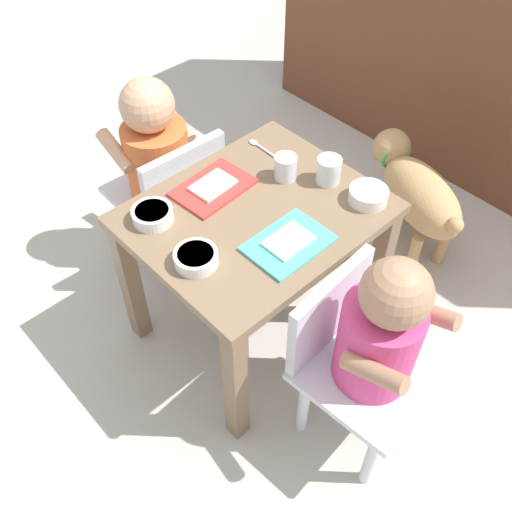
% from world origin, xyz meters
% --- Properties ---
extents(ground_plane, '(7.00, 7.00, 0.00)m').
position_xyz_m(ground_plane, '(0.00, 0.00, 0.00)').
color(ground_plane, '#B2ADA3').
extents(kitchen_cabinet_back, '(1.74, 0.35, 0.97)m').
position_xyz_m(kitchen_cabinet_back, '(0.00, 1.15, 0.48)').
color(kitchen_cabinet_back, brown).
rests_on(kitchen_cabinet_back, ground).
extents(dining_table, '(0.48, 0.58, 0.46)m').
position_xyz_m(dining_table, '(0.00, 0.00, 0.37)').
color(dining_table, '#7A6047').
rests_on(dining_table, ground).
extents(seated_child_left, '(0.29, 0.29, 0.63)m').
position_xyz_m(seated_child_left, '(-0.40, 0.00, 0.39)').
color(seated_child_left, silver).
rests_on(seated_child_left, ground).
extents(seated_child_right, '(0.30, 0.30, 0.63)m').
position_xyz_m(seated_child_right, '(0.40, -0.03, 0.39)').
color(seated_child_right, silver).
rests_on(seated_child_right, ground).
extents(dog, '(0.46, 0.30, 0.32)m').
position_xyz_m(dog, '(0.08, 0.62, 0.21)').
color(dog, tan).
rests_on(dog, ground).
extents(food_tray_left, '(0.15, 0.20, 0.02)m').
position_xyz_m(food_tray_left, '(-0.13, -0.02, 0.47)').
color(food_tray_left, red).
rests_on(food_tray_left, dining_table).
extents(food_tray_right, '(0.14, 0.19, 0.02)m').
position_xyz_m(food_tray_right, '(0.13, -0.02, 0.47)').
color(food_tray_right, '#4CC6BC').
rests_on(food_tray_right, dining_table).
extents(water_cup_left, '(0.06, 0.06, 0.07)m').
position_xyz_m(water_cup_left, '(0.04, 0.21, 0.49)').
color(water_cup_left, white).
rests_on(water_cup_left, dining_table).
extents(water_cup_right, '(0.06, 0.06, 0.06)m').
position_xyz_m(water_cup_right, '(-0.04, 0.14, 0.49)').
color(water_cup_right, white).
rests_on(water_cup_right, dining_table).
extents(cereal_bowl_left_side, '(0.10, 0.10, 0.03)m').
position_xyz_m(cereal_bowl_left_side, '(0.03, -0.21, 0.48)').
color(cereal_bowl_left_side, white).
rests_on(cereal_bowl_left_side, dining_table).
extents(veggie_bowl_near, '(0.10, 0.10, 0.03)m').
position_xyz_m(veggie_bowl_near, '(0.16, 0.22, 0.48)').
color(veggie_bowl_near, white).
rests_on(veggie_bowl_near, dining_table).
extents(cereal_bowl_right_side, '(0.10, 0.10, 0.03)m').
position_xyz_m(cereal_bowl_right_side, '(-0.14, -0.20, 0.48)').
color(cereal_bowl_right_side, white).
rests_on(cereal_bowl_right_side, dining_table).
extents(spoon_by_left_tray, '(0.10, 0.02, 0.01)m').
position_xyz_m(spoon_by_left_tray, '(-0.18, 0.18, 0.46)').
color(spoon_by_left_tray, silver).
rests_on(spoon_by_left_tray, dining_table).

